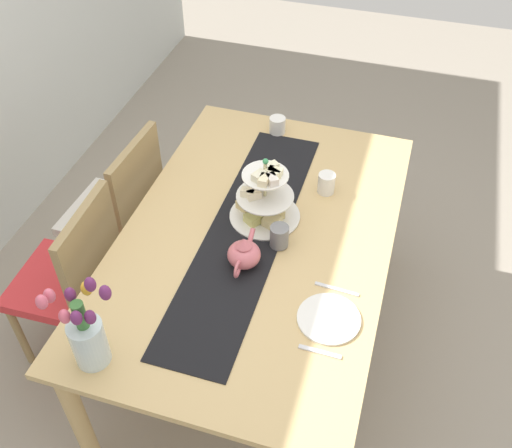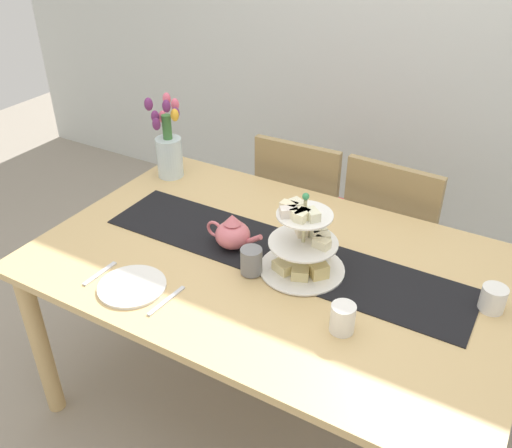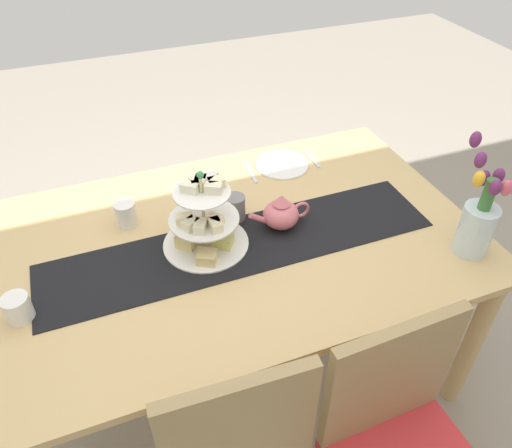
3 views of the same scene
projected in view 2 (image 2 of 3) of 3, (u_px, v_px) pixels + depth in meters
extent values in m
plane|color=gray|center=(270.00, 402.00, 2.38)|extent=(8.00, 8.00, 0.00)
cube|color=silver|center=(424.00, 18.00, 2.90)|extent=(6.00, 0.08, 2.60)
cube|color=tan|center=(273.00, 264.00, 1.99)|extent=(1.71, 1.09, 0.03)
cylinder|color=tan|center=(40.00, 344.00, 2.17)|extent=(0.07, 0.07, 0.73)
cylinder|color=tan|center=(183.00, 231.00, 2.87)|extent=(0.07, 0.07, 0.73)
cylinder|color=tan|center=(500.00, 338.00, 2.20)|extent=(0.07, 0.07, 0.73)
cylinder|color=#9C8254|center=(350.00, 243.00, 3.06)|extent=(0.04, 0.04, 0.41)
cylinder|color=#9C8254|center=(291.00, 227.00, 3.20)|extent=(0.04, 0.04, 0.41)
cylinder|color=#9C8254|center=(325.00, 279.00, 2.79)|extent=(0.04, 0.04, 0.41)
cylinder|color=#9C8254|center=(262.00, 259.00, 2.93)|extent=(0.04, 0.04, 0.41)
cube|color=red|center=(309.00, 215.00, 2.87)|extent=(0.43, 0.43, 0.05)
cube|color=#9C8254|center=(296.00, 188.00, 2.60)|extent=(0.42, 0.05, 0.45)
cylinder|color=#9C8254|center=(437.00, 271.00, 2.84)|extent=(0.04, 0.04, 0.41)
cylinder|color=#9C8254|center=(371.00, 250.00, 3.00)|extent=(0.04, 0.04, 0.41)
cylinder|color=#9C8254|center=(413.00, 310.00, 2.58)|extent=(0.04, 0.04, 0.41)
cylinder|color=#9C8254|center=(343.00, 284.00, 2.75)|extent=(0.04, 0.04, 0.41)
cube|color=silver|center=(397.00, 240.00, 2.67)|extent=(0.44, 0.44, 0.05)
cube|color=#9C8254|center=(389.00, 213.00, 2.40)|extent=(0.42, 0.06, 0.45)
cube|color=black|center=(279.00, 254.00, 2.01)|extent=(1.39, 0.30, 0.00)
cylinder|color=beige|center=(304.00, 236.00, 1.85)|extent=(0.01, 0.01, 0.28)
cylinder|color=white|center=(302.00, 268.00, 1.93)|extent=(0.30, 0.30, 0.01)
cylinder|color=white|center=(303.00, 242.00, 1.87)|extent=(0.24, 0.24, 0.01)
cylinder|color=white|center=(305.00, 215.00, 1.81)|extent=(0.19, 0.19, 0.01)
cube|color=#E6CD7F|center=(318.00, 269.00, 1.88)|extent=(0.09, 0.09, 0.05)
cube|color=#E2C984|center=(319.00, 252.00, 1.97)|extent=(0.08, 0.08, 0.04)
cube|color=#DAD477|center=(293.00, 254.00, 1.96)|extent=(0.09, 0.09, 0.04)
cube|color=beige|center=(284.00, 266.00, 1.90)|extent=(0.09, 0.08, 0.04)
cube|color=#DECB88|center=(300.00, 273.00, 1.87)|extent=(0.07, 0.07, 0.04)
cube|color=#F4E8BA|center=(322.00, 243.00, 1.83)|extent=(0.06, 0.05, 0.03)
cube|color=#EDE5C1|center=(322.00, 238.00, 1.86)|extent=(0.07, 0.06, 0.03)
cube|color=beige|center=(318.00, 232.00, 1.89)|extent=(0.06, 0.07, 0.03)
cube|color=#F3E7BF|center=(307.00, 227.00, 1.92)|extent=(0.04, 0.06, 0.03)
cube|color=beige|center=(301.00, 230.00, 1.90)|extent=(0.06, 0.07, 0.03)
cube|color=beige|center=(298.00, 205.00, 1.83)|extent=(0.07, 0.06, 0.03)
cube|color=beige|center=(289.00, 207.00, 1.82)|extent=(0.06, 0.04, 0.03)
cube|color=silver|center=(289.00, 212.00, 1.79)|extent=(0.07, 0.06, 0.03)
cube|color=#F2E8BB|center=(299.00, 214.00, 1.78)|extent=(0.06, 0.07, 0.03)
cube|color=beige|center=(302.00, 216.00, 1.77)|extent=(0.04, 0.06, 0.03)
cube|color=beige|center=(312.00, 214.00, 1.77)|extent=(0.07, 0.06, 0.03)
sphere|color=#389356|center=(306.00, 196.00, 1.77)|extent=(0.02, 0.02, 0.02)
ellipsoid|color=#D66B75|center=(233.00, 235.00, 2.02)|extent=(0.13, 0.13, 0.10)
cone|color=#D66B75|center=(232.00, 219.00, 1.99)|extent=(0.06, 0.06, 0.04)
cylinder|color=#D66B75|center=(254.00, 239.00, 1.98)|extent=(0.07, 0.02, 0.06)
torus|color=#D66B75|center=(215.00, 229.00, 2.06)|extent=(0.07, 0.01, 0.07)
cylinder|color=silver|center=(170.00, 157.00, 2.50)|extent=(0.12, 0.12, 0.18)
cylinder|color=#3D7538|center=(167.00, 128.00, 2.42)|extent=(0.04, 0.04, 0.12)
ellipsoid|color=yellow|center=(175.00, 115.00, 2.35)|extent=(0.04, 0.04, 0.06)
ellipsoid|color=#6B2860|center=(175.00, 113.00, 2.40)|extent=(0.04, 0.04, 0.06)
ellipsoid|color=#E5607A|center=(175.00, 104.00, 2.44)|extent=(0.04, 0.04, 0.06)
ellipsoid|color=#E5607A|center=(167.00, 99.00, 2.45)|extent=(0.04, 0.04, 0.06)
ellipsoid|color=#E5607A|center=(163.00, 117.00, 2.44)|extent=(0.04, 0.04, 0.06)
ellipsoid|color=#6B2860|center=(155.00, 117.00, 2.40)|extent=(0.04, 0.04, 0.06)
ellipsoid|color=#6B2860|center=(156.00, 124.00, 2.38)|extent=(0.04, 0.04, 0.06)
ellipsoid|color=#6B2860|center=(149.00, 104.00, 2.26)|extent=(0.04, 0.04, 0.06)
ellipsoid|color=#6B2860|center=(166.00, 106.00, 2.31)|extent=(0.04, 0.04, 0.06)
cylinder|color=white|center=(493.00, 299.00, 1.73)|extent=(0.08, 0.08, 0.08)
cylinder|color=white|center=(132.00, 286.00, 1.85)|extent=(0.23, 0.23, 0.01)
cube|color=silver|center=(100.00, 273.00, 1.91)|extent=(0.02, 0.15, 0.01)
cube|color=silver|center=(166.00, 301.00, 1.79)|extent=(0.03, 0.17, 0.01)
cylinder|color=slate|center=(251.00, 261.00, 1.89)|extent=(0.08, 0.08, 0.09)
cylinder|color=white|center=(343.00, 318.00, 1.65)|extent=(0.08, 0.08, 0.09)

